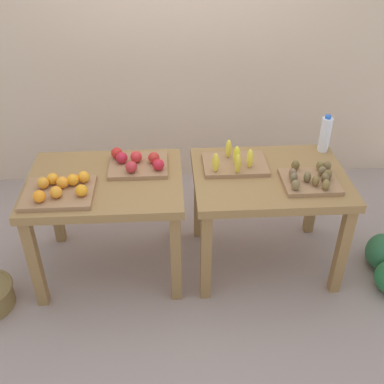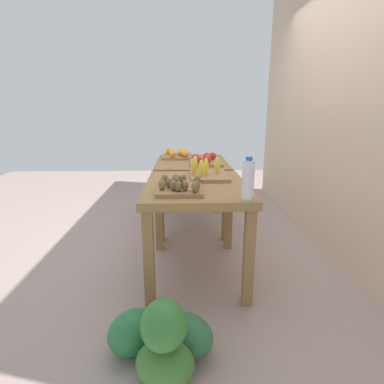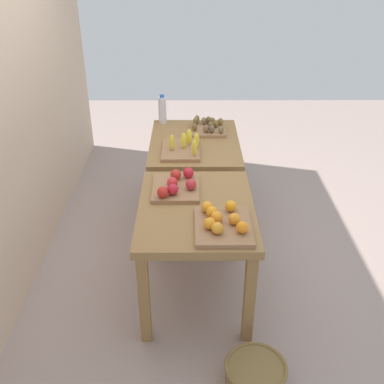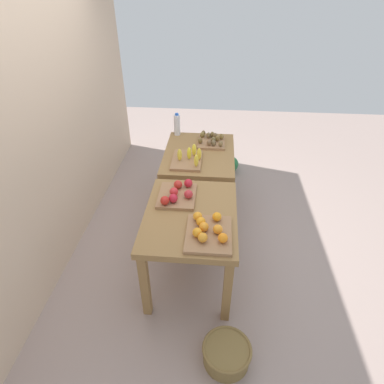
% 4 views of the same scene
% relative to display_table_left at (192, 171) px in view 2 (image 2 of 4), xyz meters
% --- Properties ---
extents(ground_plane, '(8.00, 8.00, 0.00)m').
position_rel_display_table_left_xyz_m(ground_plane, '(0.56, 0.00, -0.66)').
color(ground_plane, gray).
extents(back_wall, '(4.40, 0.12, 3.00)m').
position_rel_display_table_left_xyz_m(back_wall, '(0.56, 1.35, 0.84)').
color(back_wall, beige).
rests_on(back_wall, ground_plane).
extents(display_table_left, '(1.04, 0.80, 0.78)m').
position_rel_display_table_left_xyz_m(display_table_left, '(0.00, 0.00, 0.00)').
color(display_table_left, olive).
rests_on(display_table_left, ground_plane).
extents(display_table_right, '(1.04, 0.80, 0.78)m').
position_rel_display_table_left_xyz_m(display_table_right, '(1.12, 0.00, 0.00)').
color(display_table_right, olive).
rests_on(display_table_right, ground_plane).
extents(orange_bin, '(0.44, 0.36, 0.11)m').
position_rel_display_table_left_xyz_m(orange_bin, '(-0.26, -0.16, 0.15)').
color(orange_bin, '#986D49').
rests_on(orange_bin, display_table_left).
extents(apple_bin, '(0.40, 0.34, 0.11)m').
position_rel_display_table_left_xyz_m(apple_bin, '(0.22, 0.14, 0.15)').
color(apple_bin, '#986D49').
rests_on(apple_bin, display_table_left).
extents(banana_crate, '(0.44, 0.32, 0.17)m').
position_rel_display_table_left_xyz_m(banana_crate, '(0.89, 0.11, 0.15)').
color(banana_crate, '#986D49').
rests_on(banana_crate, display_table_right).
extents(kiwi_bin, '(0.36, 0.32, 0.10)m').
position_rel_display_table_left_xyz_m(kiwi_bin, '(1.36, -0.13, 0.15)').
color(kiwi_bin, '#986D49').
rests_on(kiwi_bin, display_table_right).
extents(water_bottle, '(0.08, 0.08, 0.28)m').
position_rel_display_table_left_xyz_m(water_bottle, '(1.57, 0.31, 0.25)').
color(water_bottle, silver).
rests_on(water_bottle, display_table_right).
extents(watermelon_pile, '(0.56, 0.69, 0.46)m').
position_rel_display_table_left_xyz_m(watermelon_pile, '(2.10, -0.23, -0.49)').
color(watermelon_pile, '#356A29').
rests_on(watermelon_pile, ground_plane).
extents(wicker_basket, '(0.38, 0.38, 0.17)m').
position_rel_display_table_left_xyz_m(wicker_basket, '(-0.84, -0.35, -0.57)').
color(wicker_basket, olive).
rests_on(wicker_basket, ground_plane).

